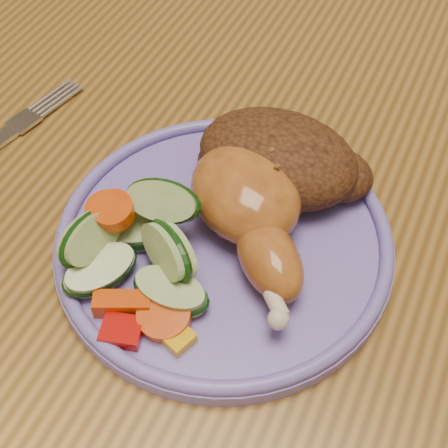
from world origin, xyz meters
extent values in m
cube|color=brown|center=(0.00, 0.00, 0.73)|extent=(0.90, 1.40, 0.04)
cube|color=brown|center=(-0.39, 0.64, 0.35)|extent=(0.06, 0.06, 0.71)
cube|color=#4C2D16|center=(0.00, 0.55, 0.43)|extent=(0.42, 0.42, 0.04)
cylinder|color=#4C2D16|center=(-0.18, 0.37, 0.21)|extent=(0.04, 0.04, 0.41)
cylinder|color=#4C2D16|center=(-0.18, 0.73, 0.21)|extent=(0.04, 0.04, 0.41)
cylinder|color=#6E5EB8|center=(-0.05, -0.05, 0.76)|extent=(0.24, 0.24, 0.01)
torus|color=#6E5EB8|center=(-0.05, -0.05, 0.77)|extent=(0.24, 0.24, 0.01)
ellipsoid|color=#AE6224|center=(-0.04, -0.03, 0.79)|extent=(0.12, 0.11, 0.05)
ellipsoid|color=#AE6224|center=(-0.01, -0.07, 0.78)|extent=(0.08, 0.08, 0.04)
sphere|color=beige|center=(0.02, -0.11, 0.78)|extent=(0.01, 0.01, 0.01)
ellipsoid|color=#4D2A13|center=(-0.03, 0.01, 0.78)|extent=(0.12, 0.09, 0.05)
ellipsoid|color=#4D2A13|center=(0.01, 0.02, 0.78)|extent=(0.06, 0.05, 0.03)
ellipsoid|color=#4D2A13|center=(-0.07, 0.01, 0.77)|extent=(0.05, 0.05, 0.03)
cube|color=#A50A05|center=(-0.07, -0.15, 0.77)|extent=(0.03, 0.03, 0.01)
cube|color=#E5A507|center=(-0.04, -0.14, 0.77)|extent=(0.03, 0.02, 0.01)
cylinder|color=#DB4407|center=(-0.11, -0.09, 0.80)|extent=(0.03, 0.03, 0.02)
cube|color=#DB4407|center=(-0.08, -0.13, 0.77)|extent=(0.04, 0.03, 0.01)
cylinder|color=#DB4407|center=(-0.05, -0.13, 0.77)|extent=(0.03, 0.04, 0.02)
cylinder|color=#DB4407|center=(-0.13, -0.07, 0.77)|extent=(0.03, 0.03, 0.02)
cylinder|color=#ACC27E|center=(-0.10, -0.08, 0.77)|extent=(0.06, 0.07, 0.02)
cylinder|color=#ACC27E|center=(-0.07, -0.09, 0.78)|extent=(0.06, 0.05, 0.05)
cylinder|color=#ACC27E|center=(-0.11, -0.12, 0.77)|extent=(0.07, 0.07, 0.03)
cylinder|color=#ACC27E|center=(-0.06, -0.11, 0.77)|extent=(0.05, 0.05, 0.02)
cylinder|color=#ACC27E|center=(-0.12, -0.11, 0.79)|extent=(0.04, 0.05, 0.05)
cylinder|color=#ACC27E|center=(-0.09, -0.07, 0.80)|extent=(0.05, 0.05, 0.04)
cylinder|color=#ACC27E|center=(-0.11, -0.08, 0.77)|extent=(0.07, 0.07, 0.02)
cube|color=silver|center=(-0.25, -0.01, 0.75)|extent=(0.03, 0.08, 0.00)
camera|label=1|loc=(0.06, -0.29, 1.11)|focal=50.00mm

